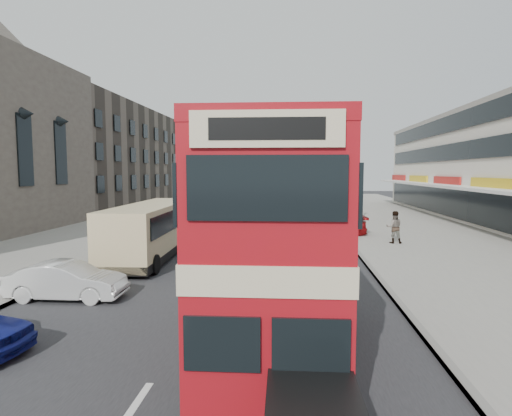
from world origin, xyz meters
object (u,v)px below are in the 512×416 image
at_px(car_right_c, 311,206).
at_px(cyclist, 319,217).
at_px(bus_main, 273,242).
at_px(car_right_b, 319,217).
at_px(street_lamp, 348,163).
at_px(coach, 153,228).
at_px(pedestrian_near, 394,227).
at_px(car_left_front, 67,281).
at_px(bus_second, 288,192).
at_px(car_right_a, 329,226).

distance_m(car_right_c, cyclist, 9.63).
bearing_deg(bus_main, car_right_b, -97.64).
relative_size(street_lamp, bus_main, 0.91).
height_order(coach, car_right_c, coach).
distance_m(coach, pedestrian_near, 13.16).
bearing_deg(street_lamp, car_left_front, -124.68).
height_order(car_left_front, cyclist, cyclist).
xyz_separation_m(bus_second, coach, (-6.44, -14.67, -1.04)).
height_order(street_lamp, bus_main, street_lamp).
height_order(car_right_b, car_right_c, car_right_c).
xyz_separation_m(bus_main, car_right_a, (2.79, 17.28, -1.90)).
bearing_deg(car_right_a, coach, -56.20).
xyz_separation_m(street_lamp, bus_second, (-4.09, 5.50, -2.33)).
relative_size(car_left_front, car_right_c, 0.91).
bearing_deg(coach, bus_main, -60.38).
distance_m(street_lamp, car_right_c, 14.08).
distance_m(car_left_front, car_right_b, 21.19).
xyz_separation_m(car_right_c, pedestrian_near, (3.85, -18.41, 0.37)).
xyz_separation_m(bus_main, car_right_c, (2.29, 32.72, -1.88)).
xyz_separation_m(street_lamp, car_right_c, (-1.89, 13.34, -4.09)).
distance_m(bus_main, coach, 12.09).
height_order(bus_second, pedestrian_near, bus_second).
distance_m(coach, car_left_front, 6.90).
relative_size(bus_second, car_right_a, 1.82).
bearing_deg(street_lamp, car_right_a, -123.32).
xyz_separation_m(coach, cyclist, (8.90, 12.89, -0.81)).
xyz_separation_m(street_lamp, bus_main, (-4.17, -19.38, -2.21)).
xyz_separation_m(car_left_front, cyclist, (9.44, 19.72, -0.00)).
distance_m(car_right_a, cyclist, 5.82).
height_order(bus_main, coach, bus_main).
xyz_separation_m(car_right_a, cyclist, (-0.25, 5.81, -0.06)).
xyz_separation_m(bus_main, bus_second, (0.08, 24.88, -0.12)).
bearing_deg(pedestrian_near, cyclist, -63.70).
bearing_deg(street_lamp, bus_main, -102.14).
bearing_deg(car_right_b, car_right_c, 173.28).
bearing_deg(street_lamp, bus_second, 126.67).
height_order(street_lamp, car_left_front, street_lamp).
bearing_deg(coach, pedestrian_near, 15.84).
bearing_deg(coach, car_right_b, 51.75).
bearing_deg(car_left_front, car_right_b, -27.67).
bearing_deg(cyclist, bus_second, 136.55).
xyz_separation_m(bus_second, car_right_c, (2.21, 7.84, -1.76)).
relative_size(car_right_a, car_right_c, 1.15).
xyz_separation_m(car_right_b, cyclist, (0.07, 0.71, -0.07)).
relative_size(street_lamp, car_left_front, 2.17).
bearing_deg(car_right_c, bus_second, -15.11).
relative_size(bus_main, car_right_c, 2.18).
height_order(bus_main, car_right_c, bus_main).
bearing_deg(coach, bus_second, 63.98).
xyz_separation_m(coach, pedestrian_near, (12.50, 4.10, -0.35)).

